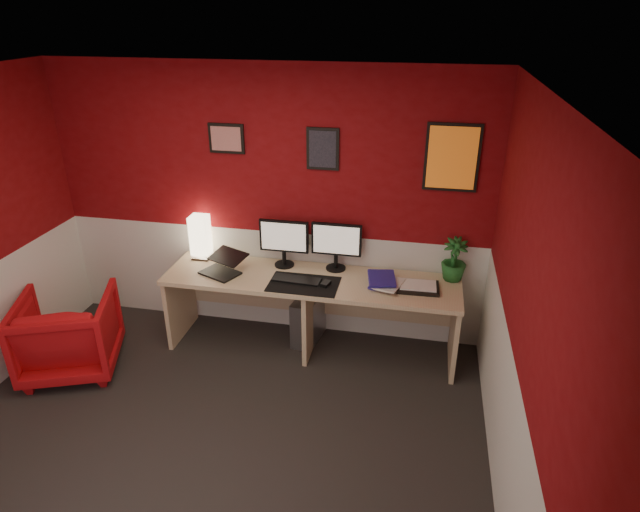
{
  "coord_description": "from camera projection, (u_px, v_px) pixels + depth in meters",
  "views": [
    {
      "loc": [
        1.38,
        -2.68,
        2.92
      ],
      "look_at": [
        0.6,
        1.21,
        1.05
      ],
      "focal_mm": 30.22,
      "sensor_mm": 36.0,
      "label": 1
    }
  ],
  "objects": [
    {
      "name": "wainscot_right",
      "position": [
        504.0,
        438.0,
        3.3
      ],
      "size": [
        0.01,
        3.5,
        1.0
      ],
      "primitive_type": "cube",
      "color": "silver",
      "rests_on": "ground"
    },
    {
      "name": "book_bottom",
      "position": [
        371.0,
        281.0,
        4.64
      ],
      "size": [
        0.24,
        0.3,
        0.03
      ],
      "primitive_type": "imported",
      "rotation": [
        0.0,
        0.0,
        -0.15
      ],
      "color": "navy",
      "rests_on": "desk"
    },
    {
      "name": "desk_mat",
      "position": [
        304.0,
        284.0,
        4.62
      ],
      "size": [
        0.6,
        0.38,
        0.01
      ],
      "primitive_type": "cube",
      "color": "black",
      "rests_on": "desk"
    },
    {
      "name": "pc_tower",
      "position": [
        309.0,
        318.0,
        5.08
      ],
      "size": [
        0.27,
        0.48,
        0.45
      ],
      "primitive_type": "cube",
      "rotation": [
        0.0,
        0.0,
        -0.16
      ],
      "color": "#99999E",
      "rests_on": "ground"
    },
    {
      "name": "monitor_right",
      "position": [
        336.0,
        239.0,
        4.77
      ],
      "size": [
        0.45,
        0.06,
        0.58
      ],
      "primitive_type": "cube",
      "color": "black",
      "rests_on": "desk"
    },
    {
      "name": "wainscot_back",
      "position": [
        270.0,
        279.0,
        5.2
      ],
      "size": [
        4.0,
        0.01,
        1.0
      ],
      "primitive_type": "cube",
      "color": "silver",
      "rests_on": "ground"
    },
    {
      "name": "art_center",
      "position": [
        323.0,
        149.0,
        4.55
      ],
      "size": [
        0.28,
        0.02,
        0.36
      ],
      "primitive_type": "cube",
      "color": "black",
      "rests_on": "wall_back"
    },
    {
      "name": "book_middle",
      "position": [
        378.0,
        281.0,
        4.59
      ],
      "size": [
        0.28,
        0.33,
        0.02
      ],
      "primitive_type": "imported",
      "rotation": [
        0.0,
        0.0,
        -0.3
      ],
      "color": "silver",
      "rests_on": "book_bottom"
    },
    {
      "name": "keyboard",
      "position": [
        296.0,
        280.0,
        4.66
      ],
      "size": [
        0.43,
        0.17,
        0.02
      ],
      "primitive_type": "cube",
      "rotation": [
        0.0,
        0.0,
        -0.06
      ],
      "color": "black",
      "rests_on": "desk_mat"
    },
    {
      "name": "wall_back",
      "position": [
        267.0,
        206.0,
        4.89
      ],
      "size": [
        4.0,
        0.01,
        2.5
      ],
      "primitive_type": "cube",
      "color": "maroon",
      "rests_on": "ground"
    },
    {
      "name": "mouse",
      "position": [
        326.0,
        284.0,
        4.58
      ],
      "size": [
        0.08,
        0.11,
        0.03
      ],
      "primitive_type": "cube",
      "rotation": [
        0.0,
        0.0,
        -0.25
      ],
      "color": "black",
      "rests_on": "desk_mat"
    },
    {
      "name": "art_right",
      "position": [
        452.0,
        158.0,
        4.37
      ],
      "size": [
        0.44,
        0.02,
        0.56
      ],
      "primitive_type": "cube",
      "color": "orange",
      "rests_on": "wall_back"
    },
    {
      "name": "ceiling",
      "position": [
        162.0,
        91.0,
        2.8
      ],
      "size": [
        4.0,
        3.5,
        0.01
      ],
      "primitive_type": "cube",
      "color": "white",
      "rests_on": "ground"
    },
    {
      "name": "laptop",
      "position": [
        219.0,
        263.0,
        4.75
      ],
      "size": [
        0.4,
        0.34,
        0.22
      ],
      "primitive_type": "cube",
      "rotation": [
        0.0,
        0.0,
        -0.42
      ],
      "color": "black",
      "rests_on": "desk"
    },
    {
      "name": "monitor_left",
      "position": [
        283.0,
        236.0,
        4.83
      ],
      "size": [
        0.45,
        0.06,
        0.58
      ],
      "primitive_type": "cube",
      "color": "black",
      "rests_on": "desk"
    },
    {
      "name": "armchair",
      "position": [
        69.0,
        334.0,
        4.61
      ],
      "size": [
        0.98,
        0.99,
        0.7
      ],
      "primitive_type": "imported",
      "rotation": [
        0.0,
        0.0,
        3.5
      ],
      "color": "#BD090E",
      "rests_on": "ground"
    },
    {
      "name": "desk",
      "position": [
        311.0,
        314.0,
        4.87
      ],
      "size": [
        2.6,
        0.65,
        0.73
      ],
      "primitive_type": "cube",
      "color": "tan",
      "rests_on": "ground"
    },
    {
      "name": "book_top",
      "position": [
        368.0,
        279.0,
        4.58
      ],
      "size": [
        0.27,
        0.34,
        0.03
      ],
      "primitive_type": "imported",
      "rotation": [
        0.0,
        0.0,
        0.16
      ],
      "color": "navy",
      "rests_on": "book_middle"
    },
    {
      "name": "shoji_lamp",
      "position": [
        201.0,
        238.0,
        5.02
      ],
      "size": [
        0.16,
        0.16,
        0.4
      ],
      "primitive_type": "cube",
      "color": "#FFE5B2",
      "rests_on": "desk"
    },
    {
      "name": "potted_plant",
      "position": [
        454.0,
        260.0,
        4.62
      ],
      "size": [
        0.23,
        0.23,
        0.38
      ],
      "primitive_type": "imported",
      "rotation": [
        0.0,
        0.0,
        0.06
      ],
      "color": "#19591E",
      "rests_on": "desk"
    },
    {
      "name": "wall_right",
      "position": [
        525.0,
        335.0,
        2.98
      ],
      "size": [
        0.01,
        3.5,
        2.5
      ],
      "primitive_type": "cube",
      "color": "maroon",
      "rests_on": "ground"
    },
    {
      "name": "zen_tray",
      "position": [
        418.0,
        287.0,
        4.54
      ],
      "size": [
        0.36,
        0.26,
        0.03
      ],
      "primitive_type": "cube",
      "rotation": [
        0.0,
        0.0,
        0.03
      ],
      "color": "black",
      "rests_on": "desk"
    },
    {
      "name": "ground",
      "position": [
        205.0,
        451.0,
        3.87
      ],
      "size": [
        4.0,
        3.5,
        0.01
      ],
      "primitive_type": "cube",
      "color": "black",
      "rests_on": "ground"
    },
    {
      "name": "art_left",
      "position": [
        226.0,
        138.0,
        4.68
      ],
      "size": [
        0.32,
        0.02,
        0.26
      ],
      "primitive_type": "cube",
      "color": "red",
      "rests_on": "wall_back"
    }
  ]
}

